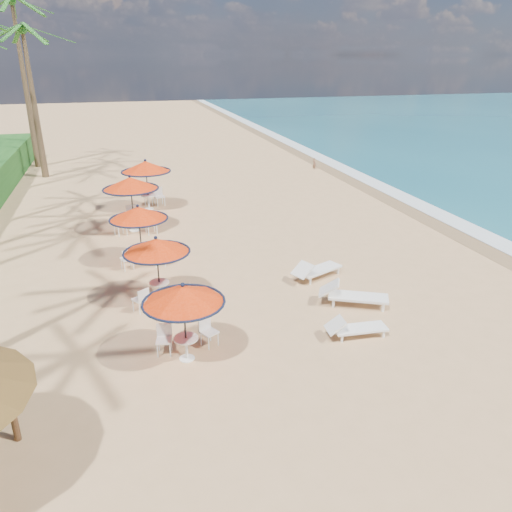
# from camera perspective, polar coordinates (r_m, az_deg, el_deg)

# --- Properties ---
(ground) EXTENTS (160.00, 160.00, 0.00)m
(ground) POSITION_cam_1_polar(r_m,az_deg,el_deg) (14.88, 10.28, -8.22)
(ground) COLOR tan
(ground) RESTS_ON ground
(foam_strip) EXTENTS (1.20, 140.00, 0.04)m
(foam_strip) POSITION_cam_1_polar(r_m,az_deg,el_deg) (27.35, 19.06, 5.07)
(foam_strip) COLOR white
(foam_strip) RESTS_ON ground
(wetsand_band) EXTENTS (1.40, 140.00, 0.02)m
(wetsand_band) POSITION_cam_1_polar(r_m,az_deg,el_deg) (26.86, 17.47, 4.97)
(wetsand_band) COLOR olive
(wetsand_band) RESTS_ON ground
(station_0) EXTENTS (2.11, 2.11, 2.20)m
(station_0) POSITION_cam_1_polar(r_m,az_deg,el_deg) (12.68, -8.27, -5.08)
(station_0) COLOR black
(station_0) RESTS_ON ground
(station_1) EXTENTS (2.12, 2.12, 2.21)m
(station_1) POSITION_cam_1_polar(r_m,az_deg,el_deg) (15.84, -11.25, 0.40)
(station_1) COLOR black
(station_1) RESTS_ON ground
(station_2) EXTENTS (2.20, 2.20, 2.29)m
(station_2) POSITION_cam_1_polar(r_m,az_deg,el_deg) (19.06, -13.24, 4.14)
(station_2) COLOR black
(station_2) RESTS_ON ground
(station_3) EXTENTS (2.46, 2.46, 2.57)m
(station_3) POSITION_cam_1_polar(r_m,az_deg,el_deg) (22.78, -14.09, 7.30)
(station_3) COLOR black
(station_3) RESTS_ON ground
(station_4) EXTENTS (2.49, 2.49, 2.60)m
(station_4) POSITION_cam_1_polar(r_m,az_deg,el_deg) (26.09, -12.37, 9.50)
(station_4) COLOR black
(station_4) RESTS_ON ground
(lounger_near) EXTENTS (1.79, 0.67, 0.63)m
(lounger_near) POSITION_cam_1_polar(r_m,az_deg,el_deg) (14.41, 11.16, -8.02)
(lounger_near) COLOR white
(lounger_near) RESTS_ON ground
(lounger_mid) EXTENTS (2.24, 1.57, 0.78)m
(lounger_mid) POSITION_cam_1_polar(r_m,az_deg,el_deg) (16.10, 10.82, -4.36)
(lounger_mid) COLOR white
(lounger_mid) RESTS_ON ground
(lounger_far) EXTENTS (2.09, 1.37, 0.72)m
(lounger_far) POSITION_cam_1_polar(r_m,az_deg,el_deg) (17.80, 6.81, -1.56)
(lounger_far) COLOR white
(lounger_far) RESTS_ON ground
(palm_6) EXTENTS (5.00, 5.00, 9.09)m
(palm_6) POSITION_cam_1_polar(r_m,az_deg,el_deg) (35.03, -25.01, 21.58)
(palm_6) COLOR brown
(palm_6) RESTS_ON ground
(palm_7) EXTENTS (5.00, 5.00, 10.88)m
(palm_7) POSITION_cam_1_polar(r_m,az_deg,el_deg) (38.85, -25.99, 23.80)
(palm_7) COLOR brown
(palm_7) RESTS_ON ground
(person) EXTENTS (0.29, 0.35, 0.83)m
(person) POSITION_cam_1_polar(r_m,az_deg,el_deg) (35.45, 6.66, 10.48)
(person) COLOR brown
(person) RESTS_ON ground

